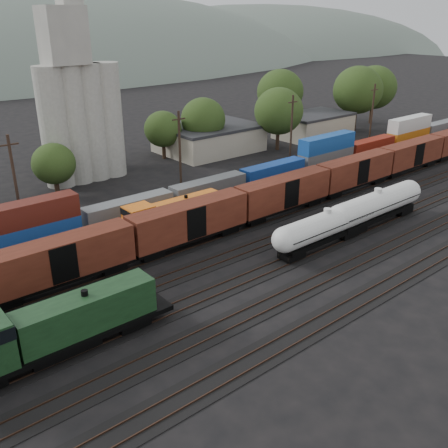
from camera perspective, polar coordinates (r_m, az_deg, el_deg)
ground at (r=53.71m, az=-1.82°, el=-4.61°), size 600.00×600.00×0.00m
tracks at (r=53.69m, az=-1.82°, el=-4.57°), size 180.00×33.20×0.20m
green_locomotive at (r=40.60m, az=-19.59°, el=-11.37°), size 18.68×3.30×4.94m
tank_car_a at (r=57.95m, az=11.61°, el=-0.16°), size 16.50×2.95×4.32m
tank_car_b at (r=65.30m, az=17.02°, el=2.09°), size 17.62×3.16×4.62m
orange_locomotive at (r=61.07m, az=-6.41°, el=1.13°), size 16.10×2.68×4.03m
boxcar_string at (r=66.25m, az=6.84°, el=3.60°), size 169.00×2.90×4.20m
container_wall at (r=62.86m, az=-12.56°, el=1.59°), size 165.60×2.60×5.80m
grain_silo at (r=81.67m, az=-16.16°, el=12.44°), size 13.40×5.00×29.00m
industrial_sheds at (r=84.26m, az=-13.24°, el=6.94°), size 119.38×17.26×5.10m
tree_band at (r=93.79m, az=-2.60°, el=12.12°), size 163.09×23.69×14.29m
utility_poles at (r=69.00m, az=-13.30°, el=6.62°), size 122.20×0.36×12.00m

